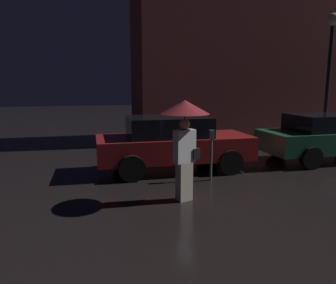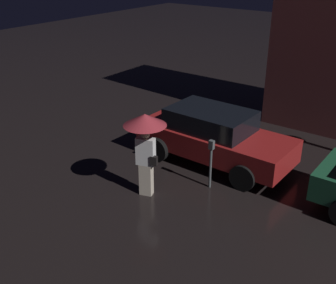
% 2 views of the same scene
% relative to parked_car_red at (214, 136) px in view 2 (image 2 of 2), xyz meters
% --- Properties ---
extents(parked_car_red, '(4.20, 1.87, 1.48)m').
position_rel_parked_car_red_xyz_m(parked_car_red, '(0.00, 0.00, 0.00)').
color(parked_car_red, maroon).
rests_on(parked_car_red, ground).
extents(pedestrian_with_umbrella, '(0.98, 0.98, 2.04)m').
position_rel_parked_car_red_xyz_m(pedestrian_with_umbrella, '(-0.39, -2.37, 0.81)').
color(pedestrian_with_umbrella, beige).
rests_on(pedestrian_with_umbrella, ground).
extents(parking_meter, '(0.12, 0.10, 1.25)m').
position_rel_parked_car_red_xyz_m(parking_meter, '(0.64, -1.20, 0.00)').
color(parking_meter, '#4C5154').
rests_on(parking_meter, ground).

